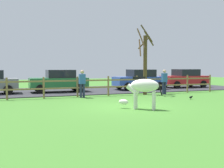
# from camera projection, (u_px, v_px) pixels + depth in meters

# --- Properties ---
(ground_plane) EXTENTS (60.00, 60.00, 0.00)m
(ground_plane) POSITION_uv_depth(u_px,v_px,m) (127.00, 107.00, 13.23)
(ground_plane) COLOR #3D7528
(parking_asphalt) EXTENTS (28.00, 7.40, 0.05)m
(parking_asphalt) POSITION_uv_depth(u_px,v_px,m) (75.00, 91.00, 21.82)
(parking_asphalt) COLOR #2D2D33
(parking_asphalt) RESTS_ON ground_plane
(paddock_fence) EXTENTS (20.19, 0.11, 1.24)m
(paddock_fence) POSITION_uv_depth(u_px,v_px,m) (77.00, 85.00, 17.44)
(paddock_fence) COLOR olive
(paddock_fence) RESTS_ON ground_plane
(bare_tree) EXTENTS (1.03, 1.04, 4.51)m
(bare_tree) POSITION_uv_depth(u_px,v_px,m) (145.00, 61.00, 18.86)
(bare_tree) COLOR #513A23
(bare_tree) RESTS_ON ground_plane
(zebra) EXTENTS (1.58, 1.42, 1.41)m
(zebra) POSITION_uv_depth(u_px,v_px,m) (143.00, 88.00, 12.44)
(zebra) COLOR white
(zebra) RESTS_ON ground_plane
(crow_on_grass) EXTENTS (0.21, 0.10, 0.20)m
(crow_on_grass) POSITION_uv_depth(u_px,v_px,m) (191.00, 97.00, 16.19)
(crow_on_grass) COLOR black
(crow_on_grass) RESTS_ON ground_plane
(parked_car_red) EXTENTS (4.02, 1.92, 1.56)m
(parked_car_red) POSITION_uv_depth(u_px,v_px,m) (185.00, 78.00, 24.87)
(parked_car_red) COLOR red
(parked_car_red) RESTS_ON parking_asphalt
(parked_car_blue) EXTENTS (4.03, 1.95, 1.56)m
(parked_car_blue) POSITION_uv_depth(u_px,v_px,m) (140.00, 79.00, 22.62)
(parked_car_blue) COLOR #2D4CAD
(parked_car_blue) RESTS_ON parking_asphalt
(parked_car_green) EXTENTS (4.05, 1.97, 1.56)m
(parked_car_green) POSITION_uv_depth(u_px,v_px,m) (59.00, 81.00, 20.41)
(parked_car_green) COLOR #236B38
(parked_car_green) RESTS_ON parking_asphalt
(visitor_left_of_tree) EXTENTS (0.39, 0.27, 1.64)m
(visitor_left_of_tree) POSITION_uv_depth(u_px,v_px,m) (164.00, 81.00, 19.12)
(visitor_left_of_tree) COLOR #232847
(visitor_left_of_tree) RESTS_ON ground_plane
(visitor_right_of_tree) EXTENTS (0.37, 0.23, 1.64)m
(visitor_right_of_tree) POSITION_uv_depth(u_px,v_px,m) (82.00, 82.00, 17.06)
(visitor_right_of_tree) COLOR #232847
(visitor_right_of_tree) RESTS_ON ground_plane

